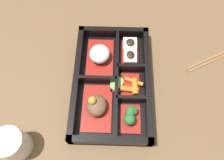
% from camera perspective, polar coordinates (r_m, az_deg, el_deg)
% --- Properties ---
extents(ground_plane, '(3.00, 3.00, 0.00)m').
position_cam_1_polar(ground_plane, '(0.57, 0.00, -1.09)').
color(ground_plane, brown).
extents(bento_base, '(0.31, 0.19, 0.01)m').
position_cam_1_polar(bento_base, '(0.57, 0.00, -0.88)').
color(bento_base, black).
rests_on(bento_base, ground_plane).
extents(bento_rim, '(0.31, 0.19, 0.04)m').
position_cam_1_polar(bento_rim, '(0.56, 0.30, -0.26)').
color(bento_rim, black).
rests_on(bento_rim, ground_plane).
extents(bowl_stew, '(0.12, 0.07, 0.05)m').
position_cam_1_polar(bowl_stew, '(0.53, -4.07, -6.80)').
color(bowl_stew, maroon).
rests_on(bowl_stew, bento_base).
extents(bowl_rice, '(0.12, 0.07, 0.04)m').
position_cam_1_polar(bowl_rice, '(0.58, -3.20, 6.48)').
color(bowl_rice, maroon).
rests_on(bowl_rice, bento_base).
extents(bowl_greens, '(0.07, 0.05, 0.03)m').
position_cam_1_polar(bowl_greens, '(0.52, 4.85, -9.33)').
color(bowl_greens, maroon).
rests_on(bowl_greens, bento_base).
extents(bowl_carrots, '(0.07, 0.06, 0.02)m').
position_cam_1_polar(bowl_carrots, '(0.55, 5.15, -1.59)').
color(bowl_carrots, maroon).
rests_on(bowl_carrots, bento_base).
extents(bowl_tofu, '(0.09, 0.05, 0.04)m').
position_cam_1_polar(bowl_tofu, '(0.60, 4.71, 7.32)').
color(bowl_tofu, maroon).
rests_on(bowl_tofu, bento_base).
extents(bowl_pickles, '(0.04, 0.03, 0.01)m').
position_cam_1_polar(bowl_pickles, '(0.56, 1.28, -1.08)').
color(bowl_pickles, maroon).
rests_on(bowl_pickles, bento_base).
extents(tea_cup, '(0.06, 0.06, 0.07)m').
position_cam_1_polar(tea_cup, '(0.54, -24.47, -14.91)').
color(tea_cup, beige).
rests_on(tea_cup, ground_plane).
extents(chopsticks, '(0.12, 0.22, 0.01)m').
position_cam_1_polar(chopsticks, '(0.69, 26.97, 6.04)').
color(chopsticks, brown).
rests_on(chopsticks, ground_plane).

